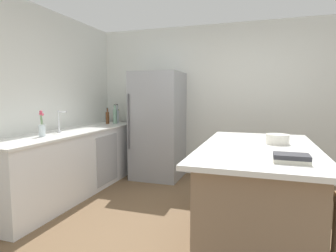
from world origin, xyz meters
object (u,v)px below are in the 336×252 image
object	(u,v)px
cookbook_stack	(291,158)
mixing_bowl	(277,139)
olive_oil_bottle	(118,115)
syrup_bottle	(107,117)
kitchen_island	(257,191)
gin_bottle	(115,116)
soda_bottle	(117,116)
refrigerator	(158,125)
sink_faucet	(60,121)
flower_vase	(42,128)

from	to	relation	value
cookbook_stack	mixing_bowl	world-z (taller)	mixing_bowl
olive_oil_bottle	syrup_bottle	world-z (taller)	olive_oil_bottle
kitchen_island	gin_bottle	xyz separation A→B (m)	(-2.47, 1.65, 0.58)
olive_oil_bottle	soda_bottle	size ratio (longest dim) A/B	0.98
cookbook_stack	refrigerator	bearing A→B (deg)	129.47
olive_oil_bottle	syrup_bottle	xyz separation A→B (m)	(-0.05, -0.29, -0.02)
olive_oil_bottle	soda_bottle	xyz separation A→B (m)	(0.05, -0.11, 0.00)
refrigerator	sink_faucet	distance (m)	1.64
refrigerator	gin_bottle	bearing A→B (deg)	-179.67
gin_bottle	sink_faucet	bearing A→B (deg)	-93.99
kitchen_island	flower_vase	distance (m)	2.57
kitchen_island	flower_vase	xyz separation A→B (m)	(-2.51, -0.08, 0.55)
refrigerator	flower_vase	xyz separation A→B (m)	(-0.86, -1.74, 0.11)
olive_oil_bottle	kitchen_island	bearing A→B (deg)	-36.12
refrigerator	sink_faucet	size ratio (longest dim) A/B	5.98
gin_bottle	syrup_bottle	size ratio (longest dim) A/B	1.20
kitchen_island	sink_faucet	xyz separation A→B (m)	(-2.56, 0.30, 0.60)
flower_vase	cookbook_stack	distance (m)	2.80
cookbook_stack	mixing_bowl	bearing A→B (deg)	93.80
flower_vase	soda_bottle	bearing A→B (deg)	88.82
refrigerator	cookbook_stack	xyz separation A→B (m)	(1.88, -2.28, 0.05)
gin_bottle	cookbook_stack	xyz separation A→B (m)	(2.70, -2.28, -0.10)
sink_faucet	flower_vase	distance (m)	0.39
kitchen_island	olive_oil_bottle	xyz separation A→B (m)	(-2.52, 1.84, 0.57)
soda_bottle	kitchen_island	bearing A→B (deg)	-35.08
flower_vase	soda_bottle	world-z (taller)	soda_bottle
sink_faucet	gin_bottle	world-z (taller)	gin_bottle
flower_vase	mixing_bowl	size ratio (longest dim) A/B	1.43
olive_oil_bottle	gin_bottle	distance (m)	0.20
soda_bottle	gin_bottle	bearing A→B (deg)	-89.00
kitchen_island	cookbook_stack	xyz separation A→B (m)	(0.23, -0.63, 0.48)
cookbook_stack	syrup_bottle	bearing A→B (deg)	142.03
flower_vase	syrup_bottle	distance (m)	1.64
refrigerator	syrup_bottle	size ratio (longest dim) A/B	6.33
flower_vase	sink_faucet	bearing A→B (deg)	98.10
kitchen_island	flower_vase	world-z (taller)	flower_vase
gin_bottle	refrigerator	bearing A→B (deg)	0.33
gin_bottle	syrup_bottle	xyz separation A→B (m)	(-0.10, -0.09, -0.03)
sink_faucet	cookbook_stack	size ratio (longest dim) A/B	1.20
sink_faucet	cookbook_stack	bearing A→B (deg)	-18.45
kitchen_island	sink_faucet	distance (m)	2.65
refrigerator	olive_oil_bottle	bearing A→B (deg)	167.87
soda_bottle	syrup_bottle	bearing A→B (deg)	-118.14
syrup_bottle	sink_faucet	bearing A→B (deg)	-89.82
mixing_bowl	sink_faucet	bearing A→B (deg)	177.55
soda_bottle	cookbook_stack	xyz separation A→B (m)	(2.70, -2.37, -0.09)
sink_faucet	syrup_bottle	xyz separation A→B (m)	(-0.00, 1.25, -0.04)
syrup_bottle	cookbook_stack	world-z (taller)	syrup_bottle
sink_faucet	kitchen_island	bearing A→B (deg)	-6.74
flower_vase	mixing_bowl	distance (m)	2.70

